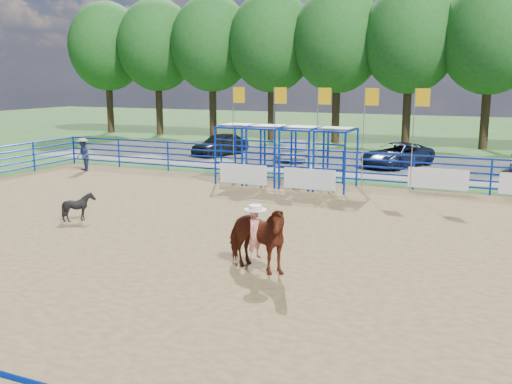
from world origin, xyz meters
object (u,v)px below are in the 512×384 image
at_px(spectator_cowboy, 83,155).
at_px(car_b, 295,149).
at_px(horse_and_rider, 255,235).
at_px(calf, 79,207).
at_px(car_a, 220,144).
at_px(car_c, 397,155).

xyz_separation_m(spectator_cowboy, car_b, (8.30, 8.01, -0.21)).
distance_m(horse_and_rider, car_b, 19.17).
height_order(calf, spectator_cowboy, spectator_cowboy).
height_order(spectator_cowboy, car_a, spectator_cowboy).
distance_m(horse_and_rider, calf, 7.59).
bearing_deg(spectator_cowboy, car_c, 29.23).
bearing_deg(car_c, car_b, -157.38).
bearing_deg(spectator_cowboy, horse_and_rider, -36.35).
bearing_deg(calf, car_a, 8.99).
bearing_deg(car_b, car_c, 161.88).
bearing_deg(calf, spectator_cowboy, 37.23).
xyz_separation_m(car_a, car_b, (4.87, -0.21, -0.06)).
height_order(horse_and_rider, calf, horse_and_rider).
bearing_deg(car_b, calf, 67.76).
bearing_deg(calf, car_c, -27.07).
xyz_separation_m(calf, spectator_cowboy, (-6.72, 8.11, 0.35)).
xyz_separation_m(calf, car_b, (1.57, 16.12, 0.14)).
bearing_deg(calf, horse_and_rider, -109.15).
bearing_deg(car_a, horse_and_rider, -45.68).
distance_m(calf, spectator_cowboy, 10.54).
height_order(car_b, car_c, car_c).
xyz_separation_m(spectator_cowboy, car_c, (14.05, 7.87, -0.20)).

